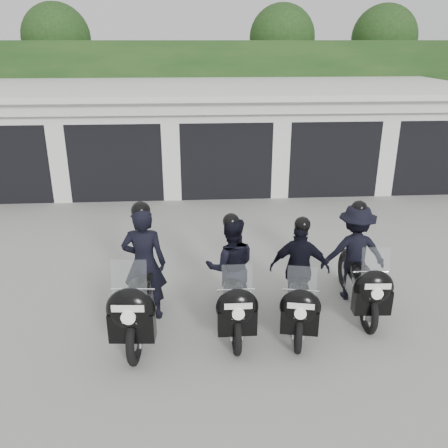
{
  "coord_description": "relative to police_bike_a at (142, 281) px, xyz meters",
  "views": [
    {
      "loc": [
        -0.95,
        -7.63,
        4.33
      ],
      "look_at": [
        -0.38,
        0.76,
        1.05
      ],
      "focal_mm": 38.0,
      "sensor_mm": 36.0,
      "label": 1
    }
  ],
  "objects": [
    {
      "name": "police_bike_c",
      "position": [
        2.51,
        0.07,
        -0.07
      ],
      "size": [
        1.07,
        2.04,
        1.79
      ],
      "rotation": [
        0.0,
        0.0,
        -0.2
      ],
      "color": "black",
      "rests_on": "ground"
    },
    {
      "name": "police_bike_d",
      "position": [
        3.61,
        0.56,
        -0.03
      ],
      "size": [
        1.15,
        2.16,
        1.88
      ],
      "rotation": [
        0.0,
        0.0,
        -0.04
      ],
      "color": "black",
      "rests_on": "ground"
    },
    {
      "name": "ground",
      "position": [
        1.79,
        1.03,
        -0.83
      ],
      "size": [
        80.0,
        80.0,
        0.0
      ],
      "primitive_type": "plane",
      "color": "gray",
      "rests_on": "ground"
    },
    {
      "name": "background_vegetation",
      "position": [
        2.16,
        13.95,
        1.94
      ],
      "size": [
        20.0,
        3.9,
        5.8
      ],
      "color": "#163714",
      "rests_on": "ground"
    },
    {
      "name": "garage_block",
      "position": [
        1.79,
        9.09,
        0.6
      ],
      "size": [
        16.4,
        6.8,
        2.96
      ],
      "color": "white",
      "rests_on": "ground"
    },
    {
      "name": "police_bike_b",
      "position": [
        1.42,
        0.13,
        -0.05
      ],
      "size": [
        0.84,
        2.13,
        1.85
      ],
      "rotation": [
        0.0,
        0.0,
        0.0
      ],
      "color": "black",
      "rests_on": "ground"
    },
    {
      "name": "police_bike_a",
      "position": [
        0.0,
        0.0,
        0.0
      ],
      "size": [
        0.81,
        2.39,
        2.08
      ],
      "rotation": [
        0.0,
        0.0,
        -0.07
      ],
      "color": "black",
      "rests_on": "ground"
    }
  ]
}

